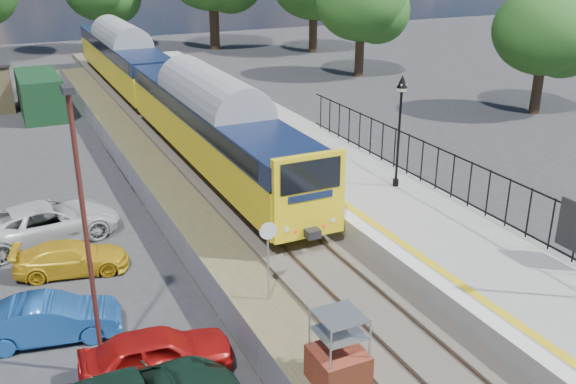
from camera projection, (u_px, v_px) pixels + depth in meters
ground at (360, 303)px, 19.69m from camera, size 120.00×120.00×0.00m
track_bed at (234, 196)px, 27.61m from camera, size 5.90×80.00×0.29m
platform at (348, 184)px, 27.92m from camera, size 5.00×70.00×0.90m
platform_edge at (305, 182)px, 26.93m from camera, size 0.90×70.00×0.01m
victorian_lamp_north at (401, 105)px, 25.25m from camera, size 0.44×0.44×4.60m
palisade_fence at (484, 190)px, 23.49m from camera, size 0.12×26.00×2.00m
wire_fence at (134, 181)px, 27.91m from camera, size 0.06×52.00×1.20m
train at (157, 81)px, 38.92m from camera, size 2.82×40.83×3.51m
brick_plinth at (339, 351)px, 15.76m from camera, size 1.28×1.28×2.05m
speed_sign at (268, 249)px, 19.09m from camera, size 0.54×0.13×2.69m
carpark_lamp at (85, 223)px, 14.96m from camera, size 0.25×0.50×7.48m
car_red at (157, 354)px, 16.19m from camera, size 3.98×1.86×1.32m
car_blue at (50, 319)px, 17.72m from camera, size 3.98×1.97×1.25m
car_yellow at (71, 258)px, 21.32m from camera, size 3.92×2.19×1.07m
car_white at (46, 222)px, 23.51m from camera, size 5.59×3.24×1.46m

